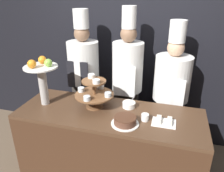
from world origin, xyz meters
TOP-DOWN VIEW (x-y plane):
  - wall_back at (0.00, 1.35)m, footprint 10.00×0.06m
  - buffet_counter at (0.00, 0.34)m, footprint 1.89×0.68m
  - tiered_stand at (-0.18, 0.41)m, footprint 0.40×0.40m
  - fruit_pedestal at (-0.73, 0.33)m, footprint 0.35×0.35m
  - cake_round at (0.20, 0.18)m, footprint 0.26×0.26m
  - cup_white at (0.37, 0.29)m, footprint 0.07×0.07m
  - cake_square_tray at (0.55, 0.29)m, footprint 0.22×0.17m
  - serving_bowl_far at (0.17, 0.50)m, footprint 0.14×0.14m
  - chef_left at (-0.53, 0.96)m, footprint 0.39×0.39m
  - chef_center_left at (0.05, 0.96)m, footprint 0.37×0.37m
  - chef_center_right at (0.58, 0.96)m, footprint 0.42×0.42m

SIDE VIEW (x-z plane):
  - buffet_counter at x=0.00m, z-range 0.00..0.87m
  - cake_square_tray at x=0.55m, z-range 0.87..0.92m
  - serving_bowl_far at x=0.17m, z-range 0.82..0.98m
  - cup_white at x=0.37m, z-range 0.87..0.94m
  - cake_round at x=0.20m, z-range 0.87..0.95m
  - chef_center_right at x=0.58m, z-range 0.06..1.79m
  - chef_left at x=-0.53m, z-range 0.09..1.91m
  - chef_center_left at x=0.05m, z-range 0.08..1.94m
  - tiered_stand at x=-0.18m, z-range 0.88..1.22m
  - fruit_pedestal at x=-0.73m, z-range 0.95..1.46m
  - wall_back at x=0.00m, z-range 0.00..2.80m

